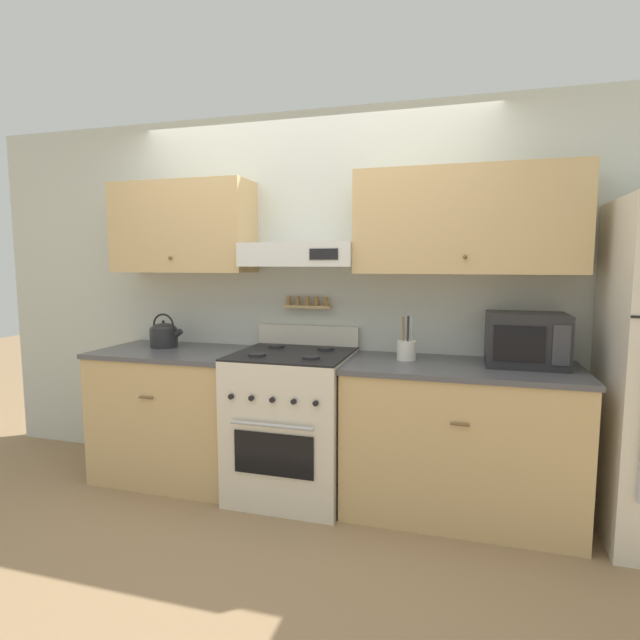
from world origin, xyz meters
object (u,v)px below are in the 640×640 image
Objects in this scene: microwave at (526,340)px; utensil_crock at (407,349)px; tea_kettle at (164,334)px; stove_range at (293,422)px.

utensil_crock is at bearing -178.53° from microwave.
tea_kettle is 2.42m from microwave.
stove_range is 0.88m from utensil_crock.
utensil_crock is at bearing 0.00° from tea_kettle.
microwave is 0.70m from utensil_crock.
tea_kettle is at bearing -180.00° from utensil_crock.
stove_range is 2.40× the size of microwave.
tea_kettle is at bearing -179.58° from microwave.
tea_kettle is 0.91× the size of utensil_crock.
utensil_crock reaches higher than stove_range.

